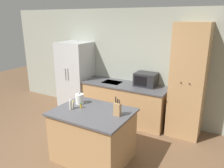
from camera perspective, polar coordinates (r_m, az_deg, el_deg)
The scene contains 13 objects.
ground_plane at distance 4.09m, azimuth -11.86°, elevation -19.15°, with size 14.00×14.00×0.00m, color brown.
wall_back at distance 5.38m, azimuth 3.79°, elevation 5.26°, with size 7.20×0.06×2.60m.
refrigerator at distance 5.85m, azimuth -9.47°, elevation 1.96°, with size 0.80×0.71×1.79m.
back_counter at distance 5.24m, azimuth 3.40°, elevation -4.76°, with size 2.01×0.72×0.90m.
pantry_cabinet at distance 4.65m, azimuth 19.28°, elevation 0.62°, with size 0.65×0.62×2.31m.
kitchen_island at distance 3.89m, azimuth -4.99°, elevation -13.07°, with size 1.30×0.98×0.89m.
microwave at distance 4.99m, azimuth 8.84°, elevation 1.21°, with size 0.48×0.39×0.30m.
knife_block at distance 3.47m, azimuth 1.40°, elevation -6.56°, with size 0.11×0.07×0.31m.
spice_bottle_tall_dark at distance 3.82m, azimuth -8.10°, elevation -5.63°, with size 0.04×0.04×0.09m.
spice_bottle_short_red at distance 3.82m, azimuth -10.12°, elevation -5.35°, with size 0.04×0.04×0.13m.
spice_bottle_amber_oil at distance 3.77m, azimuth -10.80°, elevation -5.41°, with size 0.04×0.04×0.17m.
kettle at distance 3.99m, azimuth -8.48°, elevation -3.84°, with size 0.15×0.15×0.20m.
fire_extinguisher at distance 6.47m, azimuth -12.79°, elevation -3.23°, with size 0.13×0.13×0.45m.
Camera 1 is at (2.28, -2.42, 2.39)m, focal length 35.00 mm.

